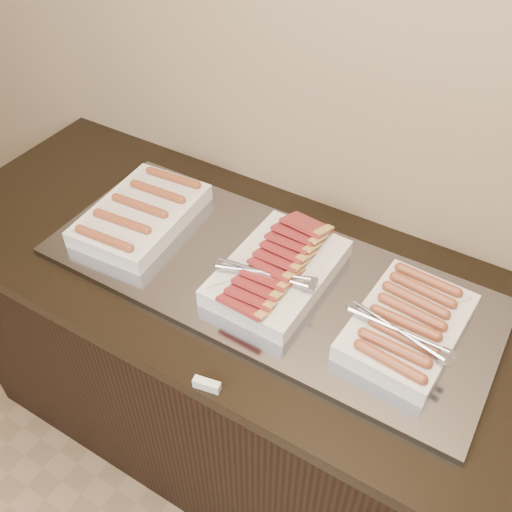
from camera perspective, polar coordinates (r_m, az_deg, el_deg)
The scene contains 6 objects.
counter at distance 1.86m, azimuth 1.18°, elevation -12.11°, with size 2.06×0.76×0.90m.
warming_tray at distance 1.51m, azimuth 0.99°, elevation -2.06°, with size 1.20×0.50×0.02m, color gray.
dish_left at distance 1.68m, azimuth -11.38°, elevation 4.15°, with size 0.28×0.39×0.07m.
dish_center at distance 1.47m, azimuth 2.12°, elevation -1.42°, with size 0.27×0.40×0.10m.
dish_right at distance 1.39m, azimuth 14.85°, elevation -6.71°, with size 0.27×0.35×0.08m.
label_holder at distance 1.30m, azimuth -4.94°, elevation -12.71°, with size 0.06×0.02×0.03m, color silver.
Camera 1 is at (0.51, 1.21, 1.99)m, focal length 40.00 mm.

